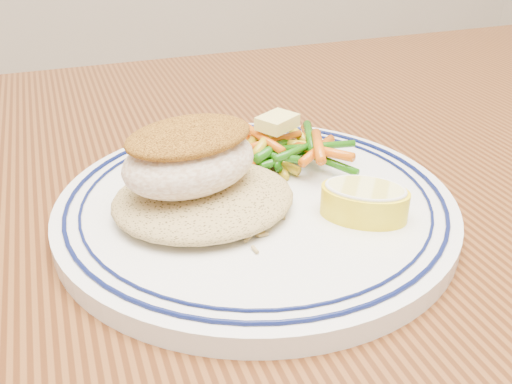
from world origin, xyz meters
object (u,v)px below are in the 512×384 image
at_px(lemon_wedge, 364,200).
at_px(rice_pilaf, 203,195).
at_px(dining_table, 295,326).
at_px(vegetable_pile, 279,148).
at_px(plate, 256,205).
at_px(fish_fillet, 189,156).

bearing_deg(lemon_wedge, rice_pilaf, 155.16).
xyz_separation_m(dining_table, vegetable_pile, (0.01, 0.07, 0.13)).
xyz_separation_m(plate, rice_pilaf, (-0.04, -0.00, 0.02)).
xyz_separation_m(rice_pilaf, lemon_wedge, (0.10, -0.05, 0.00)).
height_order(plate, rice_pilaf, rice_pilaf).
xyz_separation_m(plate, lemon_wedge, (0.06, -0.05, 0.02)).
relative_size(dining_table, lemon_wedge, 19.74).
bearing_deg(lemon_wedge, dining_table, 139.89).
distance_m(fish_fillet, vegetable_pile, 0.10).
height_order(vegetable_pile, lemon_wedge, vegetable_pile).
xyz_separation_m(vegetable_pile, lemon_wedge, (0.02, -0.09, -0.00)).
bearing_deg(fish_fillet, lemon_wedge, -24.78).
bearing_deg(fish_fillet, plate, -0.49).
distance_m(dining_table, vegetable_pile, 0.14).
height_order(dining_table, plate, plate).
bearing_deg(plate, lemon_wedge, -39.25).
bearing_deg(vegetable_pile, rice_pilaf, -146.99).
xyz_separation_m(fish_fillet, lemon_wedge, (0.11, -0.05, -0.03)).
bearing_deg(plate, dining_table, -38.08).
distance_m(fish_fillet, lemon_wedge, 0.12).
relative_size(dining_table, rice_pilaf, 11.95).
xyz_separation_m(plate, vegetable_pile, (0.04, 0.05, 0.02)).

